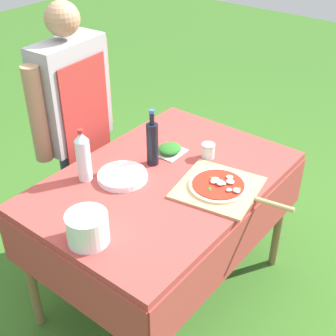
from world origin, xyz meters
The scene contains 10 objects.
ground_plane centered at (0.00, 0.00, 0.00)m, with size 12.00×12.00×0.00m, color #386B23.
prep_table centered at (0.00, 0.00, 0.72)m, with size 1.34×0.93×0.81m.
person_cook centered at (0.02, 0.65, 0.93)m, with size 0.59×0.22×1.57m.
pizza_on_peel centered at (0.09, -0.28, 0.82)m, with size 0.43×0.59×0.05m.
oil_bottle centered at (0.07, 0.13, 0.93)m, with size 0.06×0.06×0.31m.
water_bottle centered at (-0.24, 0.30, 0.94)m, with size 0.07×0.07×0.28m.
herb_container centered at (0.21, 0.13, 0.83)m, with size 0.16×0.15×0.04m.
mixing_tub centered at (-0.55, -0.04, 0.88)m, with size 0.18×0.18×0.14m, color silver.
plate_stack centered at (-0.13, 0.16, 0.83)m, with size 0.25×0.25×0.03m.
sauce_jar centered at (0.30, -0.07, 0.85)m, with size 0.07×0.07×0.08m.
Camera 1 is at (-1.50, -1.21, 2.14)m, focal length 50.00 mm.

